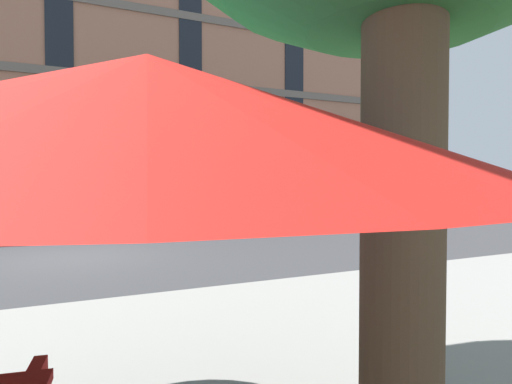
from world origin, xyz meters
name	(u,v)px	position (x,y,z in m)	size (l,w,h in m)	color
ground_plane	(69,258)	(0.00, 0.00, 0.00)	(120.00, 120.00, 0.00)	#38383A
sidewalk_far	(63,227)	(0.00, 6.80, 0.06)	(56.00, 3.60, 0.12)	#B2ADA3
apartment_building	(57,37)	(0.00, 14.99, 9.60)	(39.79, 12.08, 19.20)	#A87056
sedan_gray	(43,209)	(-0.60, 3.70, 0.95)	(4.40, 1.98, 1.78)	slate
sedan_black	(259,203)	(6.78, 3.70, 0.95)	(4.40, 1.98, 1.78)	black
sedan_silver	(392,200)	(13.31, 3.70, 0.95)	(4.40, 1.98, 1.78)	#A8AAB2
sedan_gray_midblock	(496,197)	(20.23, 3.70, 0.95)	(4.40, 1.98, 1.78)	slate
street_tree_middle	(125,157)	(2.26, 6.58, 2.73)	(2.63, 3.03, 4.02)	brown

